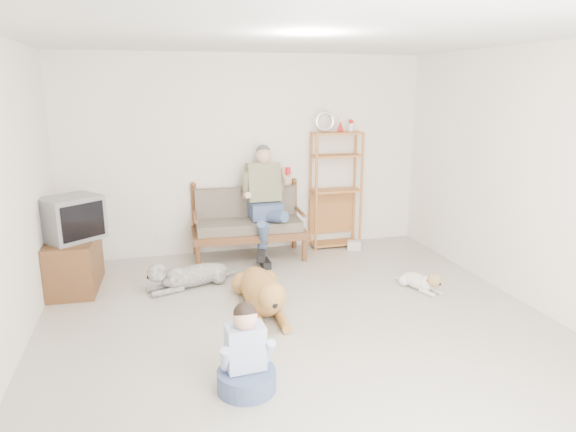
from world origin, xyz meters
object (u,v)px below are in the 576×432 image
object	(u,v)px
etagere	(336,189)
tv_stand	(74,264)
loveseat	(248,222)
golden_retriever	(263,292)

from	to	relation	value
etagere	tv_stand	bearing A→B (deg)	-167.99
etagere	tv_stand	world-z (taller)	etagere
loveseat	tv_stand	world-z (taller)	loveseat
tv_stand	golden_retriever	bearing A→B (deg)	-26.95
loveseat	golden_retriever	world-z (taller)	loveseat
loveseat	tv_stand	bearing A→B (deg)	-161.03
loveseat	tv_stand	distance (m)	2.24
golden_retriever	etagere	bearing A→B (deg)	52.81
etagere	golden_retriever	size ratio (longest dim) A/B	1.23
tv_stand	golden_retriever	world-z (taller)	tv_stand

